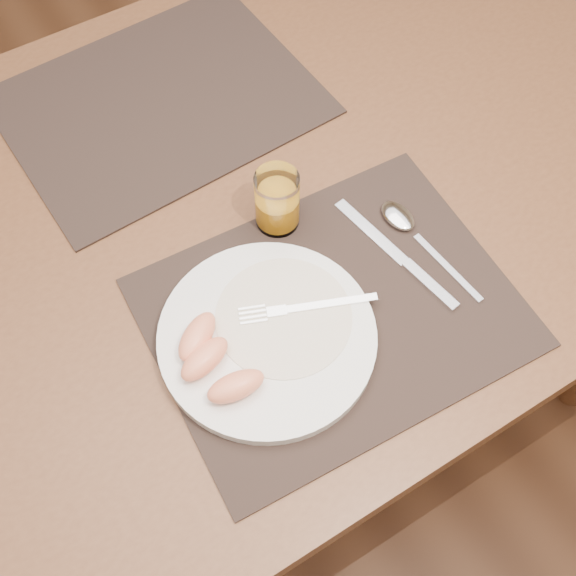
{
  "coord_description": "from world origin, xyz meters",
  "views": [
    {
      "loc": [
        -0.26,
        -0.56,
        1.56
      ],
      "look_at": [
        -0.02,
        -0.17,
        0.77
      ],
      "focal_mm": 45.0,
      "sensor_mm": 36.0,
      "label": 1
    }
  ],
  "objects_px": {
    "placemat_near": "(333,312)",
    "juice_glass": "(277,203)",
    "spoon": "(405,223)",
    "placemat_far": "(160,103)",
    "knife": "(405,262)",
    "table": "(240,233)",
    "fork": "(296,309)",
    "plate": "(267,337)"
  },
  "relations": [
    {
      "from": "juice_glass",
      "to": "plate",
      "type": "bearing_deg",
      "value": -125.13
    },
    {
      "from": "placemat_near",
      "to": "fork",
      "type": "bearing_deg",
      "value": 155.43
    },
    {
      "from": "placemat_near",
      "to": "fork",
      "type": "xyz_separation_m",
      "value": [
        -0.04,
        0.02,
        0.02
      ]
    },
    {
      "from": "placemat_far",
      "to": "fork",
      "type": "relative_size",
      "value": 2.68
    },
    {
      "from": "fork",
      "to": "knife",
      "type": "xyz_separation_m",
      "value": [
        0.16,
        -0.01,
        -0.02
      ]
    },
    {
      "from": "placemat_far",
      "to": "knife",
      "type": "xyz_separation_m",
      "value": [
        0.15,
        -0.43,
        0.0
      ]
    },
    {
      "from": "placemat_far",
      "to": "fork",
      "type": "height_order",
      "value": "fork"
    },
    {
      "from": "placemat_far",
      "to": "spoon",
      "type": "bearing_deg",
      "value": -64.45
    },
    {
      "from": "placemat_near",
      "to": "spoon",
      "type": "height_order",
      "value": "spoon"
    },
    {
      "from": "knife",
      "to": "table",
      "type": "bearing_deg",
      "value": 122.91
    },
    {
      "from": "plate",
      "to": "placemat_far",
      "type": "bearing_deg",
      "value": 81.36
    },
    {
      "from": "placemat_near",
      "to": "fork",
      "type": "height_order",
      "value": "fork"
    },
    {
      "from": "fork",
      "to": "juice_glass",
      "type": "height_order",
      "value": "juice_glass"
    },
    {
      "from": "table",
      "to": "placemat_near",
      "type": "xyz_separation_m",
      "value": [
        0.02,
        -0.22,
        0.09
      ]
    },
    {
      "from": "spoon",
      "to": "placemat_near",
      "type": "bearing_deg",
      "value": -159.1
    },
    {
      "from": "fork",
      "to": "spoon",
      "type": "distance_m",
      "value": 0.2
    },
    {
      "from": "table",
      "to": "placemat_far",
      "type": "bearing_deg",
      "value": 92.76
    },
    {
      "from": "plate",
      "to": "juice_glass",
      "type": "bearing_deg",
      "value": 54.87
    },
    {
      "from": "table",
      "to": "juice_glass",
      "type": "bearing_deg",
      "value": -65.43
    },
    {
      "from": "juice_glass",
      "to": "placemat_far",
      "type": "bearing_deg",
      "value": 97.9
    },
    {
      "from": "placemat_near",
      "to": "plate",
      "type": "xyz_separation_m",
      "value": [
        -0.09,
        0.01,
        0.01
      ]
    },
    {
      "from": "placemat_far",
      "to": "plate",
      "type": "bearing_deg",
      "value": -98.64
    },
    {
      "from": "placemat_far",
      "to": "spoon",
      "type": "relative_size",
      "value": 2.34
    },
    {
      "from": "table",
      "to": "spoon",
      "type": "relative_size",
      "value": 7.29
    },
    {
      "from": "spoon",
      "to": "placemat_far",
      "type": "bearing_deg",
      "value": 115.55
    },
    {
      "from": "plate",
      "to": "juice_glass",
      "type": "relative_size",
      "value": 3.0
    },
    {
      "from": "table",
      "to": "spoon",
      "type": "height_order",
      "value": "spoon"
    },
    {
      "from": "placemat_near",
      "to": "knife",
      "type": "height_order",
      "value": "knife"
    },
    {
      "from": "placemat_far",
      "to": "juice_glass",
      "type": "height_order",
      "value": "juice_glass"
    },
    {
      "from": "placemat_near",
      "to": "placemat_far",
      "type": "bearing_deg",
      "value": 93.38
    },
    {
      "from": "spoon",
      "to": "juice_glass",
      "type": "bearing_deg",
      "value": 145.5
    },
    {
      "from": "fork",
      "to": "juice_glass",
      "type": "relative_size",
      "value": 1.87
    },
    {
      "from": "table",
      "to": "fork",
      "type": "xyz_separation_m",
      "value": [
        -0.03,
        -0.2,
        0.11
      ]
    },
    {
      "from": "knife",
      "to": "spoon",
      "type": "xyz_separation_m",
      "value": [
        0.04,
        0.05,
        0.0
      ]
    },
    {
      "from": "plate",
      "to": "juice_glass",
      "type": "xyz_separation_m",
      "value": [
        0.1,
        0.15,
        0.03
      ]
    },
    {
      "from": "plate",
      "to": "fork",
      "type": "height_order",
      "value": "fork"
    },
    {
      "from": "placemat_far",
      "to": "knife",
      "type": "height_order",
      "value": "knife"
    },
    {
      "from": "placemat_far",
      "to": "spoon",
      "type": "xyz_separation_m",
      "value": [
        0.18,
        -0.38,
        0.01
      ]
    },
    {
      "from": "table",
      "to": "spoon",
      "type": "xyz_separation_m",
      "value": [
        0.17,
        -0.16,
        0.09
      ]
    },
    {
      "from": "fork",
      "to": "spoon",
      "type": "xyz_separation_m",
      "value": [
        0.2,
        0.04,
        -0.01
      ]
    },
    {
      "from": "placemat_near",
      "to": "juice_glass",
      "type": "relative_size",
      "value": 5.01
    },
    {
      "from": "table",
      "to": "plate",
      "type": "distance_m",
      "value": 0.24
    }
  ]
}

